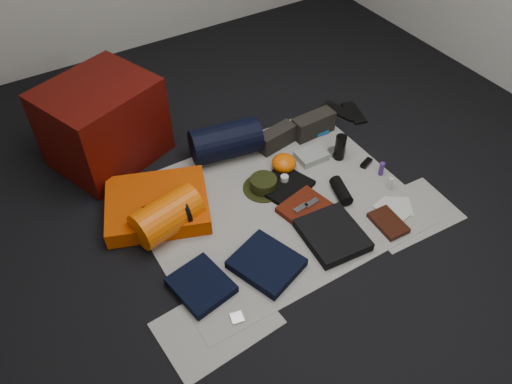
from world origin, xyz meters
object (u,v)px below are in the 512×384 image
navy_duffel (226,141)px  compact_camera (337,151)px  water_bottle (340,147)px  red_cabinet (103,123)px  sleeping_pad (157,205)px  paperback_book (388,223)px  stuff_sack (167,216)px

navy_duffel → compact_camera: size_ratio=4.27×
water_bottle → compact_camera: (0.02, 0.04, -0.07)m
red_cabinet → sleeping_pad: red_cabinet is taller
compact_camera → water_bottle: bearing=-101.8°
paperback_book → stuff_sack: bearing=153.0°
navy_duffel → compact_camera: navy_duffel is taller
red_cabinet → compact_camera: (1.32, -0.79, -0.25)m
navy_duffel → sleeping_pad: bearing=-147.7°
red_cabinet → stuff_sack: bearing=-106.5°
sleeping_pad → navy_duffel: 0.66m
water_bottle → paperback_book: (-0.12, -0.63, -0.08)m
compact_camera → paperback_book: (-0.14, -0.67, -0.01)m
stuff_sack → water_bottle: size_ratio=2.13×
water_bottle → compact_camera: size_ratio=1.69×
red_cabinet → paperback_book: red_cabinet is taller
compact_camera → stuff_sack: bearing=-170.7°
navy_duffel → stuff_sack: bearing=-135.7°
paperback_book → sleeping_pad: bearing=147.0°
sleeping_pad → navy_duffel: size_ratio=1.30×
navy_duffel → water_bottle: size_ratio=2.53×
water_bottle → compact_camera: water_bottle is taller
stuff_sack → navy_duffel: 0.74m
water_bottle → stuff_sack: bearing=179.2°
navy_duffel → paperback_book: (0.51, -1.06, -0.10)m
red_cabinet → stuff_sack: red_cabinet is taller
stuff_sack → water_bottle: 1.25m
water_bottle → sleeping_pad: bearing=171.6°
compact_camera → paperback_book: bearing=-93.5°
stuff_sack → red_cabinet: bearing=94.2°
navy_duffel → paperback_book: bearing=-53.6°
sleeping_pad → paperback_book: (1.12, -0.81, -0.04)m
navy_duffel → paperback_book: navy_duffel is taller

